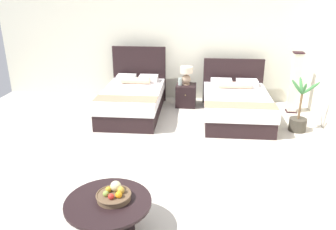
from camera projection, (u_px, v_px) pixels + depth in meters
ground_plane at (174, 160)px, 5.62m from camera, size 9.41×10.29×0.02m
wall_back at (188, 43)px, 8.22m from camera, size 9.41×0.12×2.77m
bed_near_window at (133, 100)px, 7.52m from camera, size 1.31×2.14×1.33m
bed_near_corner at (236, 105)px, 7.28m from camera, size 1.44×2.15×1.08m
nightstand at (186, 95)px, 8.03m from camera, size 0.46×0.49×0.51m
table_lamp at (186, 74)px, 7.87m from camera, size 0.30×0.30×0.42m
vase at (180, 81)px, 7.89m from camera, size 0.09×0.09×0.17m
coffee_table at (109, 209)px, 3.88m from camera, size 0.98×0.98×0.42m
fruit_bowl at (114, 195)px, 3.87m from camera, size 0.40×0.40×0.18m
floor_lamp_corner at (295, 83)px, 7.49m from camera, size 0.22×0.22×1.35m
potted_palm at (298, 119)px, 6.65m from camera, size 0.54×0.47×1.05m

